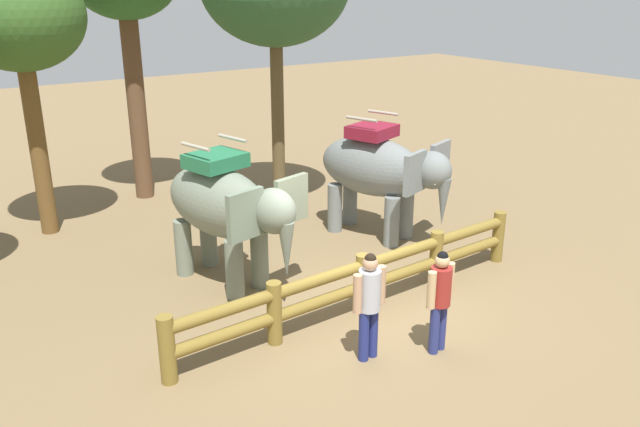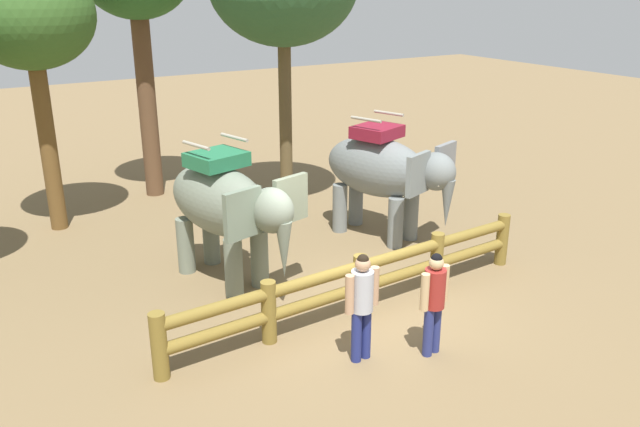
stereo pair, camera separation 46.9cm
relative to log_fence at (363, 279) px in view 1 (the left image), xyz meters
The scene contains 7 objects.
ground_plane 0.62m from the log_fence, 90.00° to the right, with size 60.00×60.00×0.00m, color brown.
log_fence is the anchor object (origin of this frame).
elephant_near_left 2.84m from the log_fence, 122.51° to the left, with size 2.08×3.27×2.74m.
elephant_center 3.66m from the log_fence, 47.28° to the left, with size 2.27×3.26×2.73m.
tourist_woman_in_black 1.73m from the log_fence, 83.90° to the right, with size 0.58×0.38×1.67m.
tourist_man_in_blue 1.56m from the log_fence, 123.71° to the right, with size 0.61×0.36×1.73m.
tree_deep_back 8.83m from the log_fence, 117.79° to the left, with size 2.69×2.69×5.89m.
Camera 1 is at (-6.20, -7.90, 5.44)m, focal length 36.53 mm.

